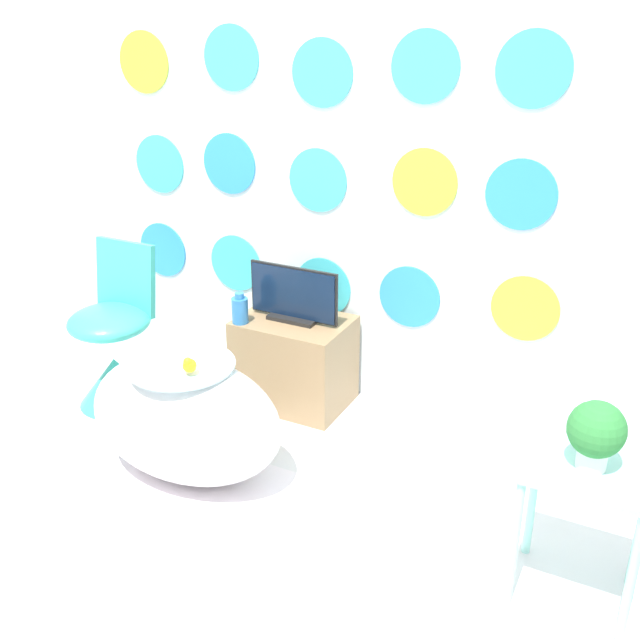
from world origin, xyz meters
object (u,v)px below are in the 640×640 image
at_px(tv, 293,297).
at_px(vase, 240,310).
at_px(bathtub, 186,417).
at_px(chair, 114,352).
at_px(potted_plant_left, 596,432).

bearing_deg(tv, vase, -145.82).
distance_m(bathtub, chair, 0.79).
xyz_separation_m(bathtub, chair, (-0.70, 0.35, 0.00)).
distance_m(chair, potted_plant_left, 2.40).
xyz_separation_m(chair, potted_plant_left, (2.34, -0.33, 0.39)).
distance_m(chair, tv, 0.97).
distance_m(bathtub, potted_plant_left, 1.69).
height_order(bathtub, vase, vase).
relative_size(bathtub, vase, 5.77).
height_order(chair, vase, chair).
distance_m(bathtub, tv, 0.83).
relative_size(chair, potted_plant_left, 3.46).
distance_m(chair, vase, 0.70).
height_order(chair, potted_plant_left, chair).
bearing_deg(potted_plant_left, bathtub, -179.41).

